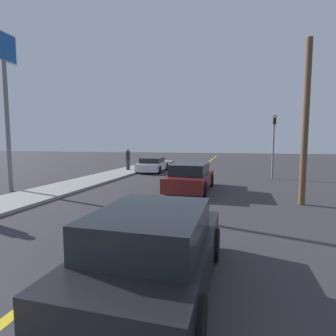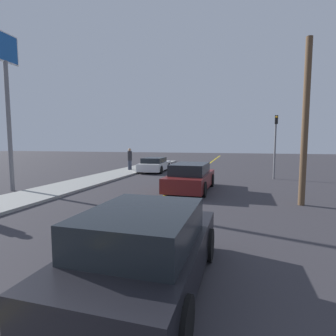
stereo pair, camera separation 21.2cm
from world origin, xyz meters
name	(u,v)px [view 2 (the right image)]	position (x,y,z in m)	size (l,w,h in m)	color
road_center_line	(192,176)	(0.00, 18.00, 0.00)	(0.20, 60.00, 0.01)	gold
sidewalk_left	(106,177)	(-5.62, 15.92, 0.06)	(2.53, 31.84, 0.11)	#9E9E99
car_near_right_lane	(145,249)	(1.72, 3.62, 0.66)	(2.00, 3.98, 1.37)	black
car_ahead_center	(191,177)	(0.89, 12.57, 0.67)	(2.04, 4.75, 1.38)	maroon
car_far_distant	(155,165)	(-3.48, 20.22, 0.58)	(2.04, 4.53, 1.17)	silver
pedestrian_mid_group	(130,159)	(-5.67, 20.14, 1.02)	(0.38, 0.38, 1.81)	#282D3D
traffic_light	(275,140)	(5.49, 18.06, 2.54)	(0.18, 0.40, 4.15)	slate
roadside_sign	(6,79)	(-7.70, 10.15, 5.45)	(0.20, 1.52, 7.63)	slate
utility_pole	(305,123)	(5.58, 10.62, 3.13)	(0.24, 0.24, 6.27)	brown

